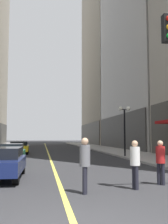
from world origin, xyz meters
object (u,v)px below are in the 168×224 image
at_px(pedestrian_in_grey_suit, 85,161).
at_px(car_navy, 2,162).
at_px(car_green, 11,153).
at_px(street_lamp_right_mid, 124,120).
at_px(pedestrian_in_white_shirt, 135,161).
at_px(car_yellow, 19,147).
at_px(pedestrian_in_red_jacket, 161,159).

bearing_deg(pedestrian_in_grey_suit, car_navy, 130.12).
distance_m(car_green, street_lamp_right_mid, 10.31).
bearing_deg(street_lamp_right_mid, car_green, -156.20).
distance_m(pedestrian_in_white_shirt, pedestrian_in_grey_suit, 1.87).
relative_size(car_green, pedestrian_in_white_shirt, 2.74).
bearing_deg(street_lamp_right_mid, car_yellow, 144.61).
height_order(car_green, car_yellow, same).
bearing_deg(pedestrian_in_white_shirt, pedestrian_in_red_jacket, 29.60).
bearing_deg(car_yellow, car_navy, -87.72).
height_order(pedestrian_in_white_shirt, street_lamp_right_mid, street_lamp_right_mid).
xyz_separation_m(car_green, pedestrian_in_white_shirt, (5.23, -9.92, 0.24)).
bearing_deg(pedestrian_in_white_shirt, car_navy, 147.13).
relative_size(car_navy, pedestrian_in_grey_suit, 2.53).
relative_size(car_navy, car_yellow, 0.94).
height_order(car_navy, pedestrian_in_white_shirt, pedestrian_in_white_shirt).
relative_size(pedestrian_in_grey_suit, street_lamp_right_mid, 0.40).
height_order(car_yellow, pedestrian_in_red_jacket, pedestrian_in_red_jacket).
bearing_deg(pedestrian_in_red_jacket, pedestrian_in_grey_suit, -159.00).
bearing_deg(car_navy, pedestrian_in_red_jacket, -21.75).
relative_size(car_navy, car_green, 0.98).
distance_m(pedestrian_in_white_shirt, street_lamp_right_mid, 14.67).
bearing_deg(car_green, pedestrian_in_red_jacket, -54.92).
bearing_deg(street_lamp_right_mid, pedestrian_in_red_jacket, -101.41).
xyz_separation_m(car_green, street_lamp_right_mid, (9.14, 4.03, 2.54)).
height_order(car_navy, pedestrian_in_grey_suit, pedestrian_in_grey_suit).
distance_m(pedestrian_in_grey_suit, street_lamp_right_mid, 15.67).
relative_size(pedestrian_in_red_jacket, street_lamp_right_mid, 0.37).
xyz_separation_m(pedestrian_in_grey_suit, street_lamp_right_mid, (5.72, 14.41, 2.23)).
distance_m(car_green, pedestrian_in_white_shirt, 11.21).
relative_size(pedestrian_in_white_shirt, pedestrian_in_grey_suit, 0.95).
bearing_deg(pedestrian_in_grey_suit, street_lamp_right_mid, 68.35).
height_order(car_navy, car_yellow, same).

